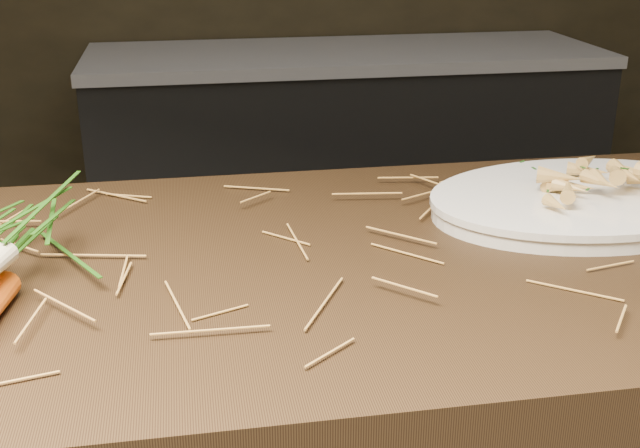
{
  "coord_description": "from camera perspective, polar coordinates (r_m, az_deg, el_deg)",
  "views": [
    {
      "loc": [
        -0.28,
        -0.63,
        1.32
      ],
      "look_at": [
        -0.13,
        0.26,
        0.96
      ],
      "focal_mm": 45.0,
      "sensor_mm": 36.0,
      "label": 1
    }
  ],
  "objects": [
    {
      "name": "serving_platter",
      "position": [
        1.24,
        18.4,
        1.39
      ],
      "size": [
        0.5,
        0.35,
        0.03
      ],
      "primitive_type": null,
      "rotation": [
        0.0,
        0.0,
        0.09
      ],
      "color": "white",
      "rests_on": "main_counter"
    },
    {
      "name": "straw_bedding",
      "position": [
        1.05,
        6.47,
        -1.33
      ],
      "size": [
        1.4,
        0.6,
        0.02
      ],
      "primitive_type": null,
      "color": "#A6783B",
      "rests_on": "main_counter"
    },
    {
      "name": "back_counter",
      "position": [
        3.01,
        1.75,
        4.39
      ],
      "size": [
        1.82,
        0.62,
        0.84
      ],
      "color": "black",
      "rests_on": "ground"
    },
    {
      "name": "roasted_veg_heap",
      "position": [
        1.22,
        18.61,
        3.09
      ],
      "size": [
        0.24,
        0.19,
        0.05
      ],
      "primitive_type": null,
      "rotation": [
        0.0,
        0.0,
        0.09
      ],
      "color": "#AD8F42",
      "rests_on": "serving_platter"
    }
  ]
}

